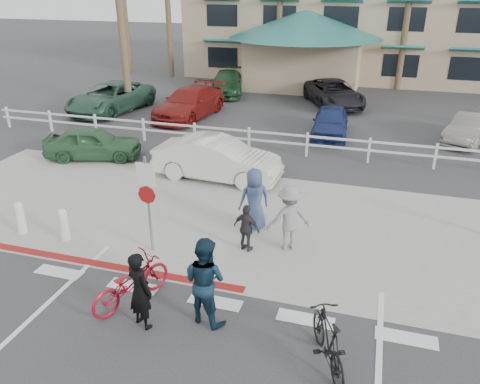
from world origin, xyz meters
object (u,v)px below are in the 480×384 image
(sign_post, at_px, (148,200))
(car_white_sedan, at_px, (217,159))
(bike_red, at_px, (131,282))
(bike_black, at_px, (328,340))
(car_red_compact, at_px, (93,143))

(sign_post, height_order, car_white_sedan, sign_post)
(sign_post, distance_m, bike_red, 2.37)
(bike_black, bearing_deg, car_red_compact, -63.50)
(car_white_sedan, xyz_separation_m, car_red_compact, (-5.38, 0.58, -0.11))
(bike_red, bearing_deg, car_red_compact, -28.11)
(sign_post, distance_m, car_red_compact, 7.87)
(sign_post, height_order, bike_red, sign_post)
(sign_post, xyz_separation_m, bike_red, (0.57, -2.11, -0.93))
(bike_red, bearing_deg, sign_post, -50.26)
(sign_post, relative_size, car_white_sedan, 0.64)
(bike_red, distance_m, car_white_sedan, 7.25)
(bike_black, relative_size, car_white_sedan, 0.41)
(car_white_sedan, relative_size, car_red_compact, 1.22)
(bike_red, height_order, car_white_sedan, car_white_sedan)
(bike_black, xyz_separation_m, car_red_compact, (-10.22, 8.42, 0.08))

